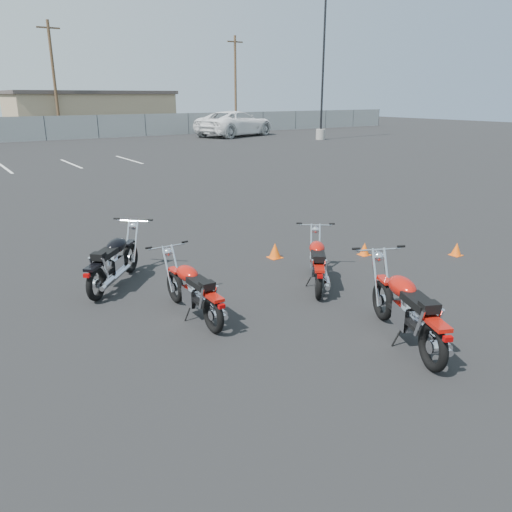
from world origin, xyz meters
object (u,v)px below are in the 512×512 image
motorcycle_front_red (193,290)px  white_van (235,116)px  motorcycle_third_red (318,263)px  motorcycle_second_black (114,261)px  motorcycle_rear_red (407,309)px

motorcycle_front_red → white_van: 36.21m
white_van → motorcycle_third_red: bearing=131.5°
motorcycle_third_red → white_van: 34.99m
motorcycle_second_black → motorcycle_rear_red: 5.06m
motorcycle_third_red → motorcycle_rear_red: size_ratio=0.80×
motorcycle_rear_red → motorcycle_front_red: bearing=130.7°
motorcycle_rear_red → motorcycle_second_black: bearing=121.0°
motorcycle_second_black → motorcycle_front_red: bearing=-73.9°
motorcycle_second_black → motorcycle_rear_red: (2.60, -4.34, 0.03)m
motorcycle_front_red → motorcycle_rear_red: size_ratio=0.90×
motorcycle_front_red → motorcycle_second_black: bearing=106.1°
motorcycle_second_black → white_van: (20.03, 28.55, 1.17)m
motorcycle_front_red → motorcycle_rear_red: bearing=-49.3°
motorcycle_front_red → white_van: (19.46, 30.52, 1.19)m
motorcycle_front_red → white_van: bearing=57.5°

